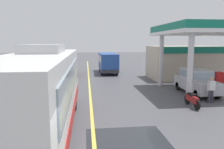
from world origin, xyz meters
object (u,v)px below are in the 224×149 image
object	(u,v)px
pedestrian_near_pump	(211,88)
car_trailing_behind_bus	(69,67)
car_at_pump	(196,80)
coach_bus_main	(41,94)
minibus_opposing_lane	(108,61)
motorcycle_parked_forecourt	(192,100)

from	to	relation	value
pedestrian_near_pump	car_trailing_behind_bus	xyz separation A→B (m)	(-9.71, 12.91, 0.08)
car_at_pump	car_trailing_behind_bus	xyz separation A→B (m)	(-10.04, 10.39, 0.00)
coach_bus_main	minibus_opposing_lane	size ratio (longest dim) A/B	1.80
car_trailing_behind_bus	pedestrian_near_pump	bearing A→B (deg)	-53.06
car_at_pump	pedestrian_near_pump	size ratio (longest dim) A/B	2.53
minibus_opposing_lane	car_trailing_behind_bus	size ratio (longest dim) A/B	1.46
car_at_pump	pedestrian_near_pump	world-z (taller)	car_at_pump
car_at_pump	motorcycle_parked_forecourt	size ratio (longest dim) A/B	2.33
minibus_opposing_lane	car_trailing_behind_bus	world-z (taller)	minibus_opposing_lane
minibus_opposing_lane	motorcycle_parked_forecourt	xyz separation A→B (m)	(3.47, -15.22, -1.03)
coach_bus_main	minibus_opposing_lane	xyz separation A→B (m)	(4.53, 18.17, -0.25)
pedestrian_near_pump	car_trailing_behind_bus	size ratio (longest dim) A/B	0.40
minibus_opposing_lane	car_trailing_behind_bus	distance (m)	4.97
minibus_opposing_lane	pedestrian_near_pump	xyz separation A→B (m)	(5.04, -14.56, -0.54)
coach_bus_main	car_trailing_behind_bus	size ratio (longest dim) A/B	2.63
car_trailing_behind_bus	minibus_opposing_lane	bearing A→B (deg)	19.42
car_at_pump	motorcycle_parked_forecourt	xyz separation A→B (m)	(-1.90, -3.19, -0.57)
coach_bus_main	motorcycle_parked_forecourt	distance (m)	8.62
pedestrian_near_pump	car_trailing_behind_bus	distance (m)	16.15
car_at_pump	coach_bus_main	bearing A→B (deg)	-148.20
coach_bus_main	car_at_pump	world-z (taller)	coach_bus_main
car_trailing_behind_bus	motorcycle_parked_forecourt	bearing A→B (deg)	-59.08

